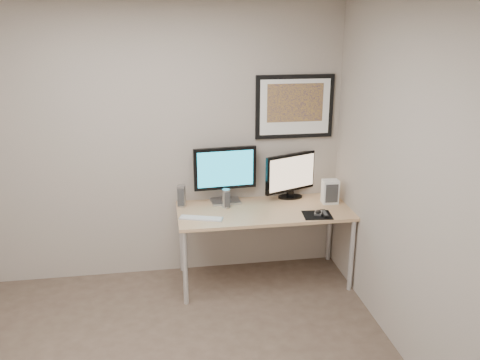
% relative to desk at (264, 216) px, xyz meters
% --- Properties ---
extents(room, '(3.60, 3.60, 3.60)m').
position_rel_desk_xyz_m(room, '(-1.00, -0.90, 0.98)').
color(room, white).
rests_on(room, ground).
extents(desk, '(1.60, 0.70, 0.73)m').
position_rel_desk_xyz_m(desk, '(0.00, 0.00, 0.00)').
color(desk, '#A0804D').
rests_on(desk, floor).
extents(framed_art, '(0.75, 0.04, 0.60)m').
position_rel_desk_xyz_m(framed_art, '(0.35, 0.33, 0.96)').
color(framed_art, black).
rests_on(framed_art, room).
extents(monitor_large, '(0.60, 0.21, 0.54)m').
position_rel_desk_xyz_m(monitor_large, '(-0.33, 0.24, 0.37)').
color(monitor_large, '#A6A6AB').
rests_on(monitor_large, desk).
extents(monitor_tv, '(0.54, 0.25, 0.45)m').
position_rel_desk_xyz_m(monitor_tv, '(0.32, 0.26, 0.31)').
color(monitor_tv, black).
rests_on(monitor_tv, desk).
extents(speaker_left, '(0.09, 0.09, 0.20)m').
position_rel_desk_xyz_m(speaker_left, '(-0.75, 0.21, 0.17)').
color(speaker_left, '#A6A6AB').
rests_on(speaker_left, desk).
extents(speaker_right, '(0.08, 0.08, 0.18)m').
position_rel_desk_xyz_m(speaker_right, '(-0.34, 0.11, 0.15)').
color(speaker_right, '#A6A6AB').
rests_on(speaker_right, desk).
extents(keyboard, '(0.40, 0.22, 0.01)m').
position_rel_desk_xyz_m(keyboard, '(-0.60, -0.13, 0.07)').
color(keyboard, '#B7B7BB').
rests_on(keyboard, desk).
extents(mousepad, '(0.27, 0.25, 0.00)m').
position_rel_desk_xyz_m(mousepad, '(0.44, -0.22, 0.07)').
color(mousepad, black).
rests_on(mousepad, desk).
extents(mouse, '(0.09, 0.11, 0.03)m').
position_rel_desk_xyz_m(mouse, '(0.46, -0.20, 0.09)').
color(mouse, black).
rests_on(mouse, mousepad).
extents(remote, '(0.06, 0.18, 0.02)m').
position_rel_desk_xyz_m(remote, '(0.51, -0.22, 0.08)').
color(remote, black).
rests_on(remote, desk).
extents(fan_unit, '(0.15, 0.11, 0.23)m').
position_rel_desk_xyz_m(fan_unit, '(0.66, 0.07, 0.18)').
color(fan_unit, silver).
rests_on(fan_unit, desk).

